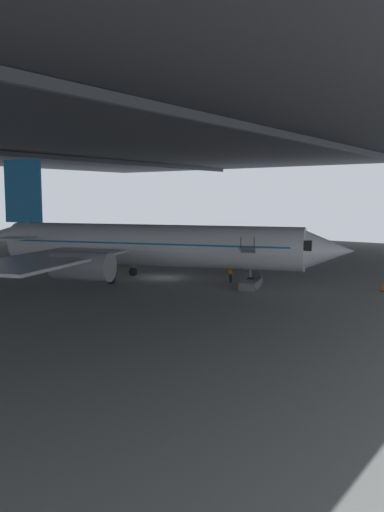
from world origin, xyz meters
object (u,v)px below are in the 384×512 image
Objects in this scene: airplane_main at (143,245)px; crew_worker_by_stairs at (231,273)px; boarding_stairs at (251,280)px; traffic_cone_orange at (382,288)px.

airplane_main is 22.92× the size of crew_worker_by_stairs.
airplane_main is 11.41m from boarding_stairs.
crew_worker_by_stairs is 14.05m from traffic_cone_orange.
traffic_cone_orange is at bearing -67.82° from airplane_main.
boarding_stairs reaches higher than traffic_cone_orange.
crew_worker_by_stairs is (4.30, -7.59, -2.65)m from airplane_main.
airplane_main reaches higher than traffic_cone_orange.
traffic_cone_orange is (4.25, -13.38, -0.68)m from crew_worker_by_stairs.
crew_worker_by_stairs is (1.36, 3.06, 0.22)m from boarding_stairs.
boarding_stairs is 11.76m from traffic_cone_orange.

